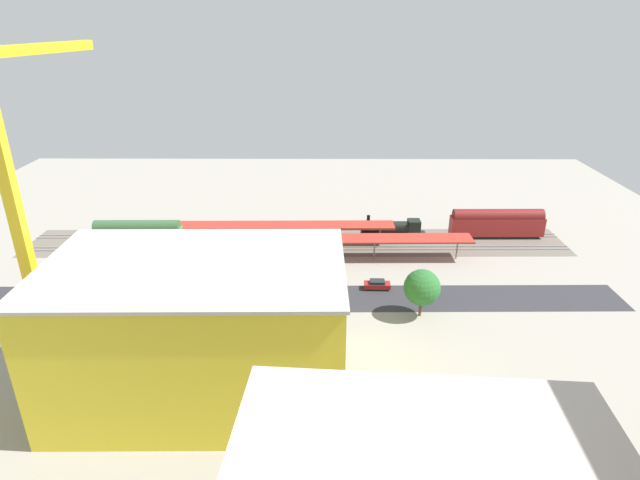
{
  "coord_description": "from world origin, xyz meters",
  "views": [
    {
      "loc": [
        -5.4,
        80.48,
        43.55
      ],
      "look_at": [
        -4.92,
        2.27,
        9.94
      ],
      "focal_mm": 29.32,
      "sensor_mm": 36.0,
      "label": 1
    }
  ],
  "objects_px": {
    "passenger_coach": "(497,223)",
    "parked_car_0": "(423,285)",
    "platform_canopy_near": "(333,239)",
    "parked_car_3": "(284,285)",
    "street_tree_0": "(422,288)",
    "traffic_light": "(221,286)",
    "parked_car_5": "(197,286)",
    "parked_car_7": "(106,285)",
    "construction_building": "(200,332)",
    "platform_canopy_far": "(259,226)",
    "parked_car_2": "(332,284)",
    "street_tree_3": "(123,286)",
    "parked_car_1": "(377,285)",
    "street_tree_1": "(60,284)",
    "freight_coach_far": "(138,234)",
    "parked_car_4": "(239,285)",
    "street_tree_2": "(106,289)",
    "parked_car_6": "(151,286)",
    "tower_crane": "(23,201)",
    "box_truck_0": "(215,313)",
    "locomotive": "(394,229)"
  },
  "relations": [
    {
      "from": "construction_building",
      "to": "tower_crane",
      "type": "height_order",
      "value": "tower_crane"
    },
    {
      "from": "parked_car_0",
      "to": "parked_car_1",
      "type": "distance_m",
      "value": 7.95
    },
    {
      "from": "parked_car_3",
      "to": "parked_car_4",
      "type": "height_order",
      "value": "parked_car_4"
    },
    {
      "from": "platform_canopy_far",
      "to": "traffic_light",
      "type": "height_order",
      "value": "traffic_light"
    },
    {
      "from": "platform_canopy_far",
      "to": "parked_car_7",
      "type": "relative_size",
      "value": 12.18
    },
    {
      "from": "freight_coach_far",
      "to": "parked_car_0",
      "type": "xyz_separation_m",
      "value": [
        -54.62,
        16.79,
        -2.44
      ]
    },
    {
      "from": "platform_canopy_near",
      "to": "street_tree_2",
      "type": "relative_size",
      "value": 7.62
    },
    {
      "from": "passenger_coach",
      "to": "parked_car_6",
      "type": "distance_m",
      "value": 70.78
    },
    {
      "from": "parked_car_6",
      "to": "street_tree_3",
      "type": "height_order",
      "value": "street_tree_3"
    },
    {
      "from": "parked_car_2",
      "to": "parked_car_4",
      "type": "distance_m",
      "value": 16.23
    },
    {
      "from": "parked_car_7",
      "to": "parked_car_1",
      "type": "bearing_deg",
      "value": -179.79
    },
    {
      "from": "parked_car_3",
      "to": "locomotive",
      "type": "bearing_deg",
      "value": -133.4
    },
    {
      "from": "street_tree_3",
      "to": "platform_canopy_near",
      "type": "bearing_deg",
      "value": -149.0
    },
    {
      "from": "passenger_coach",
      "to": "parked_car_0",
      "type": "xyz_separation_m",
      "value": [
        19.54,
        23.29,
        -2.53
      ]
    },
    {
      "from": "locomotive",
      "to": "street_tree_1",
      "type": "relative_size",
      "value": 1.65
    },
    {
      "from": "parked_car_4",
      "to": "street_tree_1",
      "type": "xyz_separation_m",
      "value": [
        25.97,
        8.78,
        4.84
      ]
    },
    {
      "from": "parked_car_1",
      "to": "street_tree_1",
      "type": "distance_m",
      "value": 51.0
    },
    {
      "from": "parked_car_6",
      "to": "box_truck_0",
      "type": "height_order",
      "value": "box_truck_0"
    },
    {
      "from": "parked_car_1",
      "to": "street_tree_1",
      "type": "height_order",
      "value": "street_tree_1"
    },
    {
      "from": "parked_car_7",
      "to": "construction_building",
      "type": "relative_size",
      "value": 0.13
    },
    {
      "from": "street_tree_3",
      "to": "traffic_light",
      "type": "height_order",
      "value": "traffic_light"
    },
    {
      "from": "platform_canopy_near",
      "to": "freight_coach_far",
      "type": "distance_m",
      "value": 39.47
    },
    {
      "from": "freight_coach_far",
      "to": "parked_car_3",
      "type": "xyz_separation_m",
      "value": [
        -30.44,
        16.75,
        -2.52
      ]
    },
    {
      "from": "tower_crane",
      "to": "street_tree_2",
      "type": "distance_m",
      "value": 22.78
    },
    {
      "from": "parked_car_7",
      "to": "traffic_light",
      "type": "xyz_separation_m",
      "value": [
        -21.57,
        7.84,
        4.08
      ]
    },
    {
      "from": "parked_car_7",
      "to": "construction_building",
      "type": "height_order",
      "value": "construction_building"
    },
    {
      "from": "parked_car_1",
      "to": "parked_car_7",
      "type": "xyz_separation_m",
      "value": [
        46.93,
        0.17,
        0.0
      ]
    },
    {
      "from": "platform_canopy_near",
      "to": "tower_crane",
      "type": "xyz_separation_m",
      "value": [
        37.06,
        34.54,
        19.42
      ]
    },
    {
      "from": "box_truck_0",
      "to": "tower_crane",
      "type": "bearing_deg",
      "value": 31.69
    },
    {
      "from": "parked_car_5",
      "to": "passenger_coach",
      "type": "bearing_deg",
      "value": -158.08
    },
    {
      "from": "construction_building",
      "to": "freight_coach_far",
      "type": "bearing_deg",
      "value": -63.42
    },
    {
      "from": "parked_car_4",
      "to": "parked_car_6",
      "type": "bearing_deg",
      "value": 1.43
    },
    {
      "from": "parked_car_2",
      "to": "street_tree_1",
      "type": "distance_m",
      "value": 43.47
    },
    {
      "from": "passenger_coach",
      "to": "parked_car_2",
      "type": "bearing_deg",
      "value": 33.13
    },
    {
      "from": "platform_canopy_far",
      "to": "parked_car_2",
      "type": "height_order",
      "value": "platform_canopy_far"
    },
    {
      "from": "passenger_coach",
      "to": "parked_car_4",
      "type": "xyz_separation_m",
      "value": [
        51.49,
        23.51,
        -2.59
      ]
    },
    {
      "from": "parked_car_5",
      "to": "parked_car_7",
      "type": "bearing_deg",
      "value": -0.62
    },
    {
      "from": "platform_canopy_near",
      "to": "parked_car_1",
      "type": "relative_size",
      "value": 11.83
    },
    {
      "from": "parked_car_5",
      "to": "parked_car_6",
      "type": "relative_size",
      "value": 0.88
    },
    {
      "from": "parked_car_4",
      "to": "platform_canopy_far",
      "type": "bearing_deg",
      "value": -94.16
    },
    {
      "from": "street_tree_0",
      "to": "traffic_light",
      "type": "distance_m",
      "value": 31.3
    },
    {
      "from": "tower_crane",
      "to": "street_tree_3",
      "type": "xyz_separation_m",
      "value": [
        -3.77,
        -14.54,
        -19.01
      ]
    },
    {
      "from": "parked_car_0",
      "to": "parked_car_4",
      "type": "relative_size",
      "value": 1.07
    },
    {
      "from": "freight_coach_far",
      "to": "street_tree_0",
      "type": "distance_m",
      "value": 58.46
    },
    {
      "from": "parked_car_2",
      "to": "construction_building",
      "type": "bearing_deg",
      "value": 58.69
    },
    {
      "from": "platform_canopy_near",
      "to": "parked_car_3",
      "type": "xyz_separation_m",
      "value": [
        8.75,
        12.17,
        -3.49
      ]
    },
    {
      "from": "parked_car_1",
      "to": "street_tree_2",
      "type": "distance_m",
      "value": 43.95
    },
    {
      "from": "box_truck_0",
      "to": "parked_car_0",
      "type": "bearing_deg",
      "value": -162.22
    },
    {
      "from": "parked_car_7",
      "to": "street_tree_1",
      "type": "height_order",
      "value": "street_tree_1"
    },
    {
      "from": "platform_canopy_near",
      "to": "tower_crane",
      "type": "relative_size",
      "value": 1.31
    }
  ]
}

